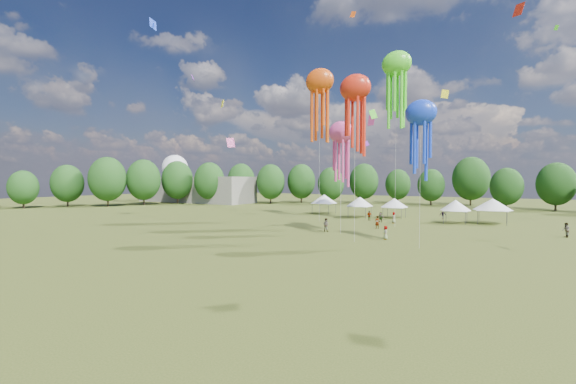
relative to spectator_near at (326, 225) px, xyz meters
The scene contains 9 objects.
ground 34.36m from the spectator_near, 76.00° to the right, with size 300.00×300.00×0.00m, color #384416.
spectator_near is the anchor object (origin of this frame).
spectators_far 17.11m from the spectator_near, 54.96° to the left, with size 27.40×27.86×1.84m.
festival_tents 22.13m from the spectator_near, 77.06° to the left, with size 35.97×9.20×4.08m.
show_kites 18.69m from the spectator_near, 74.00° to the left, with size 23.79×20.07×26.08m.
small_kites 30.55m from the spectator_near, 57.57° to the left, with size 79.18×61.58×45.36m.
treeline 30.05m from the spectator_near, 81.34° to the left, with size 201.57×95.24×13.43m.
hangar 74.57m from the spectator_near, 148.74° to the left, with size 40.00×12.00×8.00m, color gray.
radome 91.80m from the spectator_near, 150.73° to the left, with size 9.00×9.00×16.00m.
Camera 1 is at (12.07, -10.84, 7.00)m, focal length 22.29 mm.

